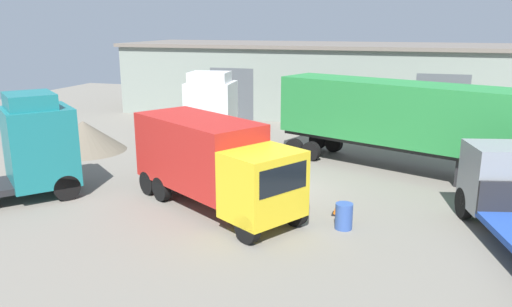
{
  "coord_description": "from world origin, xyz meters",
  "views": [
    {
      "loc": [
        5.07,
        -18.9,
        6.64
      ],
      "look_at": [
        -0.63,
        -0.56,
        1.6
      ],
      "focal_mm": 35.0,
      "sensor_mm": 36.0,
      "label": 1
    }
  ],
  "objects_px": {
    "container_trailer_green": "(393,114)",
    "box_truck_yellow": "(212,160)",
    "tractor_unit_white": "(209,112)",
    "traffic_cone": "(338,208)",
    "gravel_pile": "(84,136)",
    "oil_drum": "(344,216)",
    "tractor_unit_teal": "(27,150)"
  },
  "relations": [
    {
      "from": "box_truck_yellow",
      "to": "traffic_cone",
      "type": "height_order",
      "value": "box_truck_yellow"
    },
    {
      "from": "box_truck_yellow",
      "to": "oil_drum",
      "type": "bearing_deg",
      "value": 24.93
    },
    {
      "from": "tractor_unit_teal",
      "to": "gravel_pile",
      "type": "distance_m",
      "value": 7.42
    },
    {
      "from": "tractor_unit_white",
      "to": "traffic_cone",
      "type": "relative_size",
      "value": 11.79
    },
    {
      "from": "tractor_unit_teal",
      "to": "oil_drum",
      "type": "distance_m",
      "value": 12.24
    },
    {
      "from": "container_trailer_green",
      "to": "box_truck_yellow",
      "type": "relative_size",
      "value": 1.51
    },
    {
      "from": "gravel_pile",
      "to": "tractor_unit_white",
      "type": "bearing_deg",
      "value": 27.02
    },
    {
      "from": "tractor_unit_white",
      "to": "gravel_pile",
      "type": "distance_m",
      "value": 6.77
    },
    {
      "from": "container_trailer_green",
      "to": "oil_drum",
      "type": "bearing_deg",
      "value": -76.52
    },
    {
      "from": "box_truck_yellow",
      "to": "oil_drum",
      "type": "height_order",
      "value": "box_truck_yellow"
    },
    {
      "from": "gravel_pile",
      "to": "traffic_cone",
      "type": "relative_size",
      "value": 7.98
    },
    {
      "from": "box_truck_yellow",
      "to": "traffic_cone",
      "type": "bearing_deg",
      "value": 39.46
    },
    {
      "from": "tractor_unit_white",
      "to": "container_trailer_green",
      "type": "bearing_deg",
      "value": -106.13
    },
    {
      "from": "box_truck_yellow",
      "to": "gravel_pile",
      "type": "height_order",
      "value": "box_truck_yellow"
    },
    {
      "from": "tractor_unit_white",
      "to": "oil_drum",
      "type": "xyz_separation_m",
      "value": [
        8.7,
        -9.43,
        -1.47
      ]
    },
    {
      "from": "gravel_pile",
      "to": "box_truck_yellow",
      "type": "bearing_deg",
      "value": -30.89
    },
    {
      "from": "tractor_unit_white",
      "to": "oil_drum",
      "type": "bearing_deg",
      "value": -143.86
    },
    {
      "from": "tractor_unit_white",
      "to": "oil_drum",
      "type": "height_order",
      "value": "tractor_unit_white"
    },
    {
      "from": "container_trailer_green",
      "to": "gravel_pile",
      "type": "bearing_deg",
      "value": -153.49
    },
    {
      "from": "gravel_pile",
      "to": "oil_drum",
      "type": "bearing_deg",
      "value": -23.58
    },
    {
      "from": "container_trailer_green",
      "to": "traffic_cone",
      "type": "relative_size",
      "value": 20.23
    },
    {
      "from": "tractor_unit_white",
      "to": "container_trailer_green",
      "type": "distance_m",
      "value": 9.95
    },
    {
      "from": "oil_drum",
      "to": "traffic_cone",
      "type": "bearing_deg",
      "value": 106.86
    },
    {
      "from": "tractor_unit_white",
      "to": "container_trailer_green",
      "type": "relative_size",
      "value": 0.58
    },
    {
      "from": "container_trailer_green",
      "to": "gravel_pile",
      "type": "distance_m",
      "value": 15.91
    },
    {
      "from": "container_trailer_green",
      "to": "oil_drum",
      "type": "relative_size",
      "value": 12.65
    },
    {
      "from": "oil_drum",
      "to": "traffic_cone",
      "type": "distance_m",
      "value": 1.26
    },
    {
      "from": "tractor_unit_white",
      "to": "tractor_unit_teal",
      "type": "height_order",
      "value": "tractor_unit_teal"
    },
    {
      "from": "container_trailer_green",
      "to": "oil_drum",
      "type": "height_order",
      "value": "container_trailer_green"
    },
    {
      "from": "box_truck_yellow",
      "to": "oil_drum",
      "type": "distance_m",
      "value": 5.11
    },
    {
      "from": "box_truck_yellow",
      "to": "tractor_unit_white",
      "type": "bearing_deg",
      "value": 144.63
    },
    {
      "from": "traffic_cone",
      "to": "tractor_unit_white",
      "type": "bearing_deg",
      "value": 135.33
    }
  ]
}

